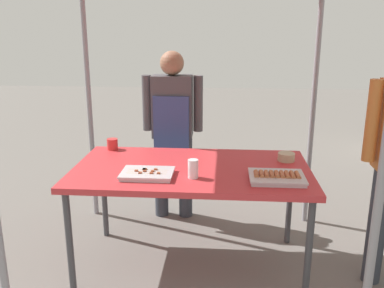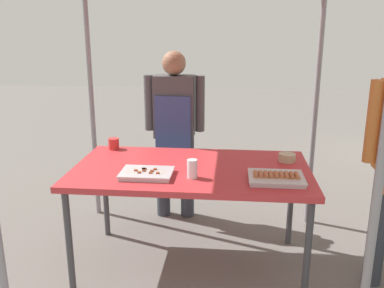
{
  "view_description": "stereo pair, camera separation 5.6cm",
  "coord_description": "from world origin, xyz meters",
  "px_view_note": "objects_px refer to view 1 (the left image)",
  "views": [
    {
      "loc": [
        0.21,
        -2.68,
        1.68
      ],
      "look_at": [
        0.0,
        0.05,
        0.9
      ],
      "focal_mm": 39.13,
      "sensor_mm": 36.0,
      "label": 1
    },
    {
      "loc": [
        0.27,
        -2.68,
        1.68
      ],
      "look_at": [
        0.0,
        0.05,
        0.9
      ],
      "focal_mm": 39.13,
      "sensor_mm": 36.0,
      "label": 2
    }
  ],
  "objects_px": {
    "tray_grilled_sausages": "(277,177)",
    "condiment_bowl": "(286,157)",
    "stall_table": "(191,174)",
    "vendor_woman": "(173,123)",
    "drink_cup_near_edge": "(112,144)",
    "tray_meat_skewers": "(147,174)",
    "drink_cup_by_wok": "(193,169)"
  },
  "relations": [
    {
      "from": "tray_grilled_sausages",
      "to": "condiment_bowl",
      "type": "xyz_separation_m",
      "value": [
        0.11,
        0.4,
        0.01
      ]
    },
    {
      "from": "stall_table",
      "to": "vendor_woman",
      "type": "relative_size",
      "value": 1.08
    },
    {
      "from": "tray_grilled_sausages",
      "to": "vendor_woman",
      "type": "bearing_deg",
      "value": 127.36
    },
    {
      "from": "drink_cup_near_edge",
      "to": "tray_meat_skewers",
      "type": "bearing_deg",
      "value": -56.63
    },
    {
      "from": "drink_cup_by_wok",
      "to": "vendor_woman",
      "type": "distance_m",
      "value": 1.05
    },
    {
      "from": "drink_cup_near_edge",
      "to": "vendor_woman",
      "type": "height_order",
      "value": "vendor_woman"
    },
    {
      "from": "stall_table",
      "to": "drink_cup_by_wok",
      "type": "distance_m",
      "value": 0.23
    },
    {
      "from": "drink_cup_by_wok",
      "to": "tray_meat_skewers",
      "type": "bearing_deg",
      "value": 179.35
    },
    {
      "from": "condiment_bowl",
      "to": "drink_cup_near_edge",
      "type": "distance_m",
      "value": 1.32
    },
    {
      "from": "vendor_woman",
      "to": "drink_cup_by_wok",
      "type": "bearing_deg",
      "value": 104.04
    },
    {
      "from": "tray_grilled_sausages",
      "to": "tray_meat_skewers",
      "type": "distance_m",
      "value": 0.82
    },
    {
      "from": "condiment_bowl",
      "to": "drink_cup_near_edge",
      "type": "height_order",
      "value": "drink_cup_near_edge"
    },
    {
      "from": "condiment_bowl",
      "to": "vendor_woman",
      "type": "xyz_separation_m",
      "value": [
        -0.89,
        0.62,
        0.09
      ]
    },
    {
      "from": "tray_meat_skewers",
      "to": "drink_cup_by_wok",
      "type": "bearing_deg",
      "value": -0.65
    },
    {
      "from": "drink_cup_by_wok",
      "to": "vendor_woman",
      "type": "xyz_separation_m",
      "value": [
        -0.25,
        1.02,
        0.06
      ]
    },
    {
      "from": "drink_cup_near_edge",
      "to": "vendor_woman",
      "type": "bearing_deg",
      "value": 46.43
    },
    {
      "from": "drink_cup_near_edge",
      "to": "condiment_bowl",
      "type": "bearing_deg",
      "value": -8.02
    },
    {
      "from": "tray_meat_skewers",
      "to": "drink_cup_near_edge",
      "type": "xyz_separation_m",
      "value": [
        -0.38,
        0.57,
        0.03
      ]
    },
    {
      "from": "stall_table",
      "to": "tray_meat_skewers",
      "type": "relative_size",
      "value": 4.84
    },
    {
      "from": "tray_meat_skewers",
      "to": "condiment_bowl",
      "type": "distance_m",
      "value": 1.01
    },
    {
      "from": "tray_meat_skewers",
      "to": "vendor_woman",
      "type": "distance_m",
      "value": 1.02
    },
    {
      "from": "condiment_bowl",
      "to": "drink_cup_by_wok",
      "type": "relative_size",
      "value": 1.0
    },
    {
      "from": "condiment_bowl",
      "to": "vendor_woman",
      "type": "bearing_deg",
      "value": 144.98
    },
    {
      "from": "tray_grilled_sausages",
      "to": "tray_meat_skewers",
      "type": "xyz_separation_m",
      "value": [
        -0.82,
        0.0,
        -0.0
      ]
    },
    {
      "from": "tray_meat_skewers",
      "to": "condiment_bowl",
      "type": "bearing_deg",
      "value": 22.83
    },
    {
      "from": "stall_table",
      "to": "tray_grilled_sausages",
      "type": "height_order",
      "value": "tray_grilled_sausages"
    },
    {
      "from": "stall_table",
      "to": "condiment_bowl",
      "type": "xyz_separation_m",
      "value": [
        0.66,
        0.19,
        0.08
      ]
    },
    {
      "from": "drink_cup_near_edge",
      "to": "tray_grilled_sausages",
      "type": "bearing_deg",
      "value": -25.86
    },
    {
      "from": "tray_meat_skewers",
      "to": "drink_cup_by_wok",
      "type": "xyz_separation_m",
      "value": [
        0.29,
        -0.0,
        0.04
      ]
    },
    {
      "from": "stall_table",
      "to": "vendor_woman",
      "type": "height_order",
      "value": "vendor_woman"
    },
    {
      "from": "tray_grilled_sausages",
      "to": "drink_cup_near_edge",
      "type": "height_order",
      "value": "drink_cup_near_edge"
    },
    {
      "from": "tray_meat_skewers",
      "to": "drink_cup_near_edge",
      "type": "height_order",
      "value": "drink_cup_near_edge"
    }
  ]
}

